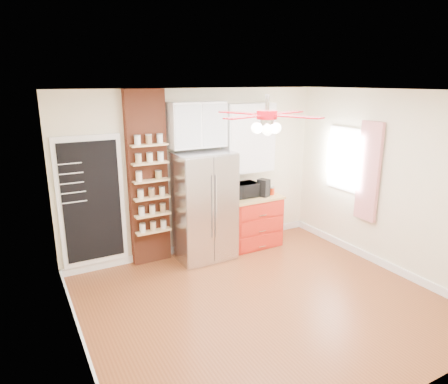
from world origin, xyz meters
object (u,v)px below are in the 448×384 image
fridge (203,206)px  ceiling_fan (267,115)px  coffee_maker (264,188)px  red_cabinet (252,220)px  toaster_oven (244,190)px  canister_left (271,191)px  pantry_jar_oats (139,177)px

fridge → ceiling_fan: (0.05, -1.63, 1.55)m
fridge → coffee_maker: bearing=-2.9°
red_cabinet → ceiling_fan: (-0.92, -1.68, 1.97)m
ceiling_fan → toaster_oven: (0.75, 1.69, -1.40)m
red_cabinet → coffee_maker: (0.14, -0.11, 0.60)m
coffee_maker → fridge: bearing=154.9°
canister_left → red_cabinet: bearing=162.4°
toaster_oven → pantry_jar_oats: pantry_jar_oats is taller
red_cabinet → pantry_jar_oats: pantry_jar_oats is taller
toaster_oven → canister_left: (0.49, -0.11, -0.06)m
canister_left → pantry_jar_oats: bearing=175.4°
fridge → red_cabinet: size_ratio=1.86×
canister_left → pantry_jar_oats: (-2.27, 0.18, 0.48)m
red_cabinet → canister_left: size_ratio=7.57×
canister_left → coffee_maker: bearing=-177.9°
red_cabinet → coffee_maker: size_ratio=3.15×
red_cabinet → coffee_maker: coffee_maker is taller
red_cabinet → ceiling_fan: bearing=-118.7°
toaster_oven → fridge: bearing=-177.2°
coffee_maker → pantry_jar_oats: size_ratio=2.07×
canister_left → ceiling_fan: bearing=-128.1°
ceiling_fan → pantry_jar_oats: ceiling_fan is taller
fridge → ceiling_fan: 2.25m
ceiling_fan → pantry_jar_oats: size_ratio=9.69×
red_cabinet → canister_left: 0.61m
red_cabinet → toaster_oven: size_ratio=2.12×
toaster_oven → pantry_jar_oats: (-1.78, 0.07, 0.42)m
ceiling_fan → pantry_jar_oats: 2.26m
fridge → toaster_oven: 0.82m
fridge → red_cabinet: bearing=3.0°
pantry_jar_oats → fridge: bearing=-7.6°
ceiling_fan → toaster_oven: size_ratio=3.15×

